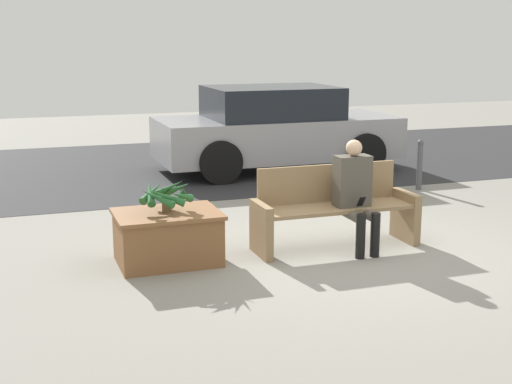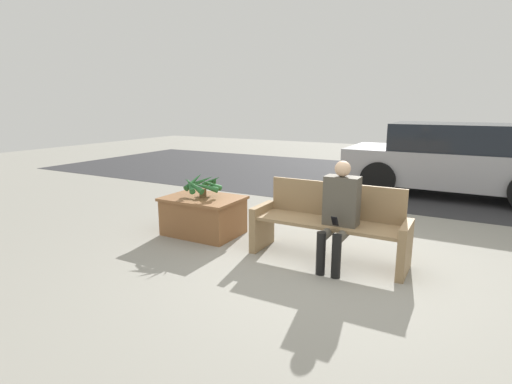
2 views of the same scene
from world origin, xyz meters
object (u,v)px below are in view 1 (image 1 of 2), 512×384
Objects in this scene: bench at (334,209)px; potted_plant at (167,194)px; planter_box at (168,236)px; parked_car at (275,129)px; person_seated at (355,190)px; bollard_post at (420,164)px.

potted_plant is at bearing 179.24° from bench.
parked_car is at bearing 57.39° from planter_box.
planter_box is at bearing 174.00° from person_seated.
parked_car is (2.96, 4.63, -0.01)m from potted_plant.
potted_plant is (0.00, -0.00, 0.45)m from planter_box.
bench is 4.78m from parked_car.
planter_box is at bearing -152.71° from bollard_post.
parked_car is at bearing 77.31° from bench.
person_seated is 2.09× the size of potted_plant.
person_seated is at bearing -100.28° from parked_car.
potted_plant is at bearing -152.65° from bollard_post.
parked_car reaches higher than planter_box.
planter_box is 0.26× the size of parked_car.
planter_box is (-1.91, 0.03, -0.14)m from bench.
bollard_post is (2.58, 2.34, -0.03)m from bench.
potted_plant is 0.75× the size of bollard_post.
bench is 3.18× the size of potted_plant.
bench is 0.45× the size of parked_car.
potted_plant is (-1.91, 0.03, 0.31)m from bench.
bench is 3.48m from bollard_post.
person_seated is at bearing -133.53° from bollard_post.
potted_plant is 0.14× the size of parked_car.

